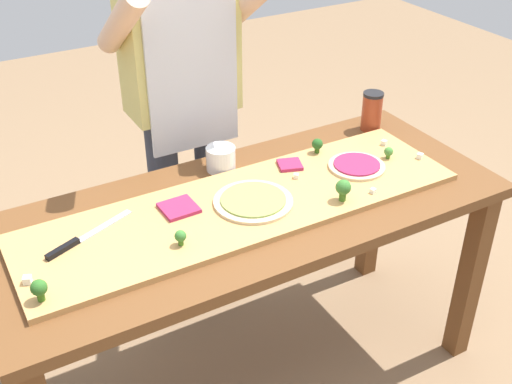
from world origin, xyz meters
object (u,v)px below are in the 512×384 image
(prep_table, at_px, (249,232))
(pizza_slice_far_right, at_px, (290,165))
(broccoli_floret_back_mid, at_px, (180,237))
(cheese_crumble_b, at_px, (296,176))
(broccoli_floret_front_left, at_px, (343,188))
(broccoli_floret_front_mid, at_px, (317,145))
(broccoli_floret_center_left, at_px, (39,289))
(sauce_jar, at_px, (372,111))
(pizza_whole_beet_magenta, at_px, (357,166))
(cheese_crumble_d, at_px, (373,191))
(cook_center, at_px, (183,85))
(chefs_knife, at_px, (78,240))
(broccoli_floret_back_right, at_px, (389,152))
(flour_cup, at_px, (221,160))
(pizza_whole_pesto_green, at_px, (253,201))
(cheese_crumble_c, at_px, (384,143))
(cheese_crumble_a, at_px, (420,156))
(pizza_slice_near_left, at_px, (179,208))
(cheese_crumble_e, at_px, (27,280))

(prep_table, distance_m, pizza_slice_far_right, 0.29)
(broccoli_floret_back_mid, distance_m, cheese_crumble_b, 0.52)
(broccoli_floret_front_left, bearing_deg, broccoli_floret_back_mid, 176.25)
(pizza_slice_far_right, distance_m, broccoli_floret_front_mid, 0.15)
(pizza_slice_far_right, xyz_separation_m, broccoli_floret_center_left, (-0.92, -0.27, 0.03))
(pizza_slice_far_right, distance_m, cheese_crumble_b, 0.08)
(sauce_jar, bearing_deg, pizza_whole_beet_magenta, -135.97)
(pizza_slice_far_right, height_order, cheese_crumble_d, cheese_crumble_d)
(cook_center, bearing_deg, chefs_knife, -138.99)
(broccoli_floret_back_mid, xyz_separation_m, broccoli_floret_front_mid, (0.65, 0.27, 0.00))
(prep_table, height_order, pizza_slice_far_right, pizza_slice_far_right)
(pizza_whole_beet_magenta, height_order, broccoli_floret_center_left, broccoli_floret_center_left)
(prep_table, bearing_deg, broccoli_floret_back_mid, -157.48)
(broccoli_floret_back_right, xyz_separation_m, sauce_jar, (0.12, 0.25, 0.03))
(broccoli_floret_center_left, relative_size, sauce_jar, 0.41)
(pizza_whole_beet_magenta, relative_size, flour_cup, 1.91)
(pizza_whole_pesto_green, height_order, cheese_crumble_c, cheese_crumble_c)
(cheese_crumble_a, distance_m, cook_center, 0.89)
(pizza_slice_near_left, relative_size, broccoli_floret_center_left, 1.72)
(sauce_jar, bearing_deg, pizza_slice_near_left, -168.33)
(broccoli_floret_center_left, xyz_separation_m, broccoli_floret_front_left, (0.95, 0.00, 0.01))
(pizza_whole_beet_magenta, xyz_separation_m, broccoli_floret_front_left, (-0.17, -0.15, 0.04))
(broccoli_floret_center_left, relative_size, cheese_crumble_a, 3.34)
(chefs_knife, distance_m, sauce_jar, 1.24)
(pizza_whole_beet_magenta, bearing_deg, broccoli_floret_back_right, -0.44)
(broccoli_floret_center_left, distance_m, broccoli_floret_front_left, 0.95)
(pizza_slice_far_right, bearing_deg, broccoli_floret_back_mid, -155.69)
(prep_table, distance_m, cheese_crumble_b, 0.25)
(sauce_jar, relative_size, cook_center, 0.09)
(broccoli_floret_front_mid, relative_size, cook_center, 0.03)
(broccoli_floret_back_right, bearing_deg, pizza_slice_near_left, 175.40)
(pizza_whole_pesto_green, height_order, broccoli_floret_back_right, broccoli_floret_back_right)
(cheese_crumble_d, bearing_deg, broccoli_floret_center_left, 179.54)
(cheese_crumble_e, bearing_deg, broccoli_floret_front_left, -4.80)
(broccoli_floret_back_right, xyz_separation_m, broccoli_floret_back_mid, (-0.85, -0.11, 0.00))
(pizza_slice_near_left, relative_size, cheese_crumble_c, 6.01)
(cook_center, bearing_deg, cheese_crumble_e, -140.51)
(pizza_whole_beet_magenta, bearing_deg, cook_center, 127.25)
(chefs_knife, relative_size, pizza_whole_beet_magenta, 1.49)
(broccoli_floret_front_left, bearing_deg, cheese_crumble_b, 105.60)
(cheese_crumble_e, bearing_deg, chefs_knife, 33.96)
(pizza_whole_beet_magenta, distance_m, broccoli_floret_center_left, 1.13)
(broccoli_floret_front_mid, distance_m, cheese_crumble_d, 0.32)
(pizza_whole_beet_magenta, distance_m, cheese_crumble_b, 0.23)
(broccoli_floret_back_mid, distance_m, cheese_crumble_e, 0.42)
(pizza_slice_far_right, relative_size, broccoli_floret_back_mid, 1.63)
(broccoli_floret_back_right, relative_size, broccoli_floret_center_left, 0.68)
(pizza_whole_pesto_green, bearing_deg, pizza_slice_near_left, 159.70)
(pizza_whole_beet_magenta, distance_m, cheese_crumble_e, 1.14)
(chefs_knife, height_order, pizza_slice_far_right, chefs_knife)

